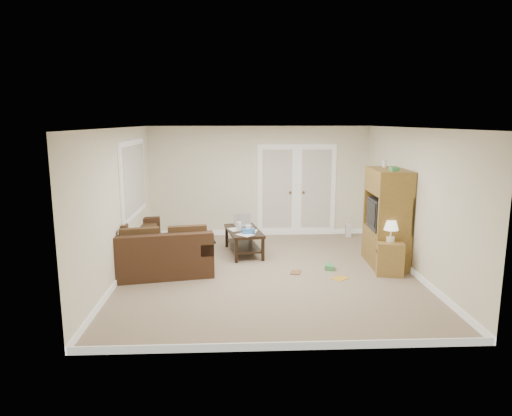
{
  "coord_description": "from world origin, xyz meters",
  "views": [
    {
      "loc": [
        -0.56,
        -7.6,
        2.61
      ],
      "look_at": [
        -0.2,
        0.29,
        1.1
      ],
      "focal_mm": 32.0,
      "sensor_mm": 36.0,
      "label": 1
    }
  ],
  "objects_px": {
    "sectional_sofa": "(149,249)",
    "tv_armoire": "(387,217)",
    "coffee_table": "(244,240)",
    "side_cabinet": "(389,255)"
  },
  "relations": [
    {
      "from": "sectional_sofa",
      "to": "tv_armoire",
      "type": "bearing_deg",
      "value": -12.07
    },
    {
      "from": "coffee_table",
      "to": "tv_armoire",
      "type": "height_order",
      "value": "tv_armoire"
    },
    {
      "from": "sectional_sofa",
      "to": "tv_armoire",
      "type": "xyz_separation_m",
      "value": [
        4.35,
        -0.13,
        0.58
      ]
    },
    {
      "from": "sectional_sofa",
      "to": "tv_armoire",
      "type": "height_order",
      "value": "tv_armoire"
    },
    {
      "from": "sectional_sofa",
      "to": "coffee_table",
      "type": "xyz_separation_m",
      "value": [
        1.76,
        0.67,
        -0.04
      ]
    },
    {
      "from": "coffee_table",
      "to": "side_cabinet",
      "type": "bearing_deg",
      "value": -38.77
    },
    {
      "from": "tv_armoire",
      "to": "side_cabinet",
      "type": "height_order",
      "value": "tv_armoire"
    },
    {
      "from": "coffee_table",
      "to": "side_cabinet",
      "type": "relative_size",
      "value": 1.36
    },
    {
      "from": "sectional_sofa",
      "to": "side_cabinet",
      "type": "height_order",
      "value": "side_cabinet"
    },
    {
      "from": "sectional_sofa",
      "to": "side_cabinet",
      "type": "xyz_separation_m",
      "value": [
        4.25,
        -0.69,
        0.03
      ]
    }
  ]
}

